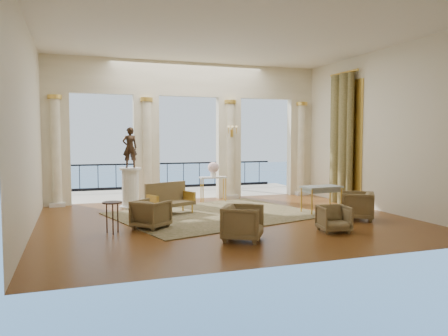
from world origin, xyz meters
name	(u,v)px	position (x,y,z in m)	size (l,w,h in m)	color
floor	(227,220)	(0.00, 0.00, 0.00)	(9.00, 9.00, 0.00)	#4A210E
room_walls	(244,100)	(0.00, -1.12, 2.88)	(9.00, 9.00, 9.00)	beige
arcade	(189,122)	(0.00, 3.82, 2.58)	(9.00, 0.56, 4.50)	beige
terrace	(176,194)	(0.00, 5.80, -0.05)	(10.00, 3.60, 0.10)	#B4AD97
balustrade	(167,178)	(0.00, 7.40, 0.41)	(9.00, 0.06, 1.03)	black
palm_tree	(220,87)	(2.00, 6.60, 4.09)	(2.00, 2.00, 4.50)	#4C3823
sea	(99,189)	(0.00, 60.00, -6.00)	(160.00, 160.00, 0.00)	#265D91
curtain	(341,139)	(4.28, 1.50, 2.02)	(0.33, 1.40, 4.09)	brown
window_frame	(346,136)	(4.47, 1.50, 2.10)	(0.04, 1.60, 3.40)	#ECBD4D
wall_sconce	(232,132)	(1.40, 3.51, 2.23)	(0.30, 0.11, 0.33)	#ECBD4D
rug	(216,214)	(-0.05, 0.80, 0.01)	(5.02, 3.91, 0.02)	#32381B
armchair_a	(243,221)	(-0.43, -2.16, 0.39)	(0.76, 0.71, 0.78)	#3F301E
armchair_b	(334,217)	(1.73, -2.07, 0.32)	(0.62, 0.58, 0.64)	#3F301E
armchair_c	(357,204)	(3.08, -1.05, 0.39)	(0.76, 0.71, 0.78)	#3F301E
armchair_d	(151,213)	(-1.98, -0.40, 0.36)	(0.70, 0.65, 0.72)	#3F301E
settee	(169,199)	(-1.21, 1.26, 0.42)	(1.40, 1.02, 0.85)	#3F301E
game_table	(321,189)	(2.79, 0.16, 0.66)	(1.12, 0.68, 0.73)	#889FAF
pedestal	(130,189)	(-2.08, 2.52, 0.57)	(0.65, 0.65, 1.19)	silver
statue	(130,148)	(-2.08, 2.52, 1.77)	(0.42, 0.28, 1.16)	black
console_table	(213,181)	(0.60, 3.05, 0.67)	(0.86, 0.36, 0.81)	silver
urn	(213,168)	(0.60, 3.05, 1.08)	(0.35, 0.35, 0.47)	white
side_table	(112,206)	(-2.85, -0.66, 0.59)	(0.42, 0.42, 0.68)	black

